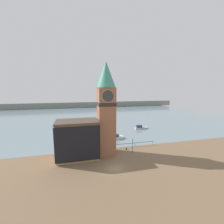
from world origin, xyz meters
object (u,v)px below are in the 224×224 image
(boat_near, at_px, (117,137))
(lamp_post, at_px, (133,143))
(clock_tower, at_px, (106,106))
(boat_far, at_px, (140,127))
(mooring_bollard_near, at_px, (126,149))
(pier_building, at_px, (78,139))

(boat_near, xyz_separation_m, lamp_post, (0.90, -11.78, 2.12))
(clock_tower, height_order, lamp_post, clock_tower)
(boat_far, height_order, mooring_bollard_near, boat_far)
(lamp_post, bearing_deg, clock_tower, 169.90)
(boat_far, bearing_deg, lamp_post, -116.72)
(clock_tower, relative_size, mooring_bollard_near, 35.48)
(pier_building, bearing_deg, mooring_bollard_near, 6.21)
(boat_near, distance_m, lamp_post, 12.01)
(boat_far, height_order, lamp_post, lamp_post)
(mooring_bollard_near, xyz_separation_m, lamp_post, (1.03, -1.91, 2.37))
(pier_building, distance_m, lamp_post, 14.41)
(boat_far, distance_m, lamp_post, 25.19)
(clock_tower, distance_m, boat_far, 30.65)
(clock_tower, bearing_deg, lamp_post, -10.10)
(pier_building, bearing_deg, boat_near, 40.23)
(clock_tower, height_order, boat_near, clock_tower)
(lamp_post, bearing_deg, mooring_bollard_near, 118.17)
(boat_near, distance_m, mooring_bollard_near, 9.87)
(boat_far, relative_size, lamp_post, 1.41)
(mooring_bollard_near, relative_size, lamp_post, 0.17)
(clock_tower, height_order, mooring_bollard_near, clock_tower)
(boat_far, distance_m, mooring_bollard_near, 24.02)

